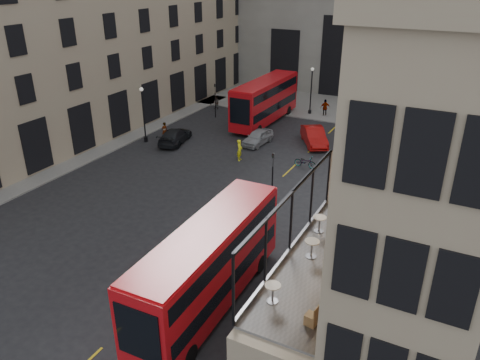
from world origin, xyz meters
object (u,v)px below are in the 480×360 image
at_px(cafe_chair_d, 372,226).
at_px(traffic_light_far, 215,96).
at_px(pedestrian_c, 325,108).
at_px(car_b, 314,136).
at_px(cyclist, 240,150).
at_px(pedestrian_d, 390,109).
at_px(cafe_table_near, 273,291).
at_px(pedestrian_b, 283,108).
at_px(cafe_table_far, 320,222).
at_px(traffic_light_near, 273,171).
at_px(car_c, 175,136).
at_px(street_lamp_b, 311,94).
at_px(cafe_table_mid, 312,246).
at_px(car_a, 258,137).
at_px(pedestrian_e, 164,131).
at_px(bus_far, 265,99).
at_px(cafe_chair_b, 343,282).
at_px(bicycle, 305,162).
at_px(cafe_chair_c, 345,266).
at_px(cafe_chair_a, 312,319).
at_px(bus_near, 209,262).
at_px(street_lamp_a, 144,118).
at_px(pedestrian_a, 217,103).

bearing_deg(cafe_chair_d, traffic_light_far, 132.51).
bearing_deg(pedestrian_c, car_b, 70.02).
height_order(cyclist, pedestrian_d, cyclist).
bearing_deg(cafe_table_near, pedestrian_b, 111.92).
distance_m(car_b, cafe_table_far, 24.28).
relative_size(traffic_light_near, car_c, 0.78).
xyz_separation_m(street_lamp_b, cafe_chair_d, (13.67, -30.73, 2.49)).
bearing_deg(cafe_table_mid, pedestrian_c, 106.66).
bearing_deg(cafe_chair_d, car_b, 114.83).
bearing_deg(traffic_light_near, car_a, 120.34).
height_order(traffic_light_near, pedestrian_e, traffic_light_near).
bearing_deg(pedestrian_d, traffic_light_far, 108.58).
bearing_deg(traffic_light_near, bus_far, 116.23).
distance_m(street_lamp_b, pedestrian_d, 9.13).
bearing_deg(street_lamp_b, pedestrian_c, 2.04).
height_order(car_a, car_c, car_c).
height_order(pedestrian_c, cafe_chair_d, cafe_chair_d).
bearing_deg(pedestrian_d, car_c, 127.79).
bearing_deg(cafe_chair_b, cafe_table_near, -135.25).
height_order(pedestrian_e, cafe_table_far, cafe_table_far).
bearing_deg(pedestrian_b, cafe_table_near, -118.89).
distance_m(bicycle, cafe_table_far, 18.79).
bearing_deg(pedestrian_b, car_c, -164.50).
bearing_deg(pedestrian_c, bus_far, 13.52).
distance_m(pedestrian_d, pedestrian_e, 25.57).
xyz_separation_m(traffic_light_far, cafe_chair_b, (22.65, -29.27, 2.41)).
xyz_separation_m(car_b, cafe_table_mid, (8.21, -24.68, 4.28)).
height_order(cafe_chair_b, cafe_chair_c, cafe_chair_c).
distance_m(car_a, cafe_table_mid, 26.23).
relative_size(car_c, cafe_table_mid, 6.31).
height_order(traffic_light_far, pedestrian_c, traffic_light_far).
xyz_separation_m(car_c, bicycle, (13.19, 0.10, -0.21)).
bearing_deg(pedestrian_c, cafe_chair_a, 75.10).
xyz_separation_m(bus_far, pedestrian_d, (11.57, 8.69, -1.77)).
bearing_deg(pedestrian_e, bicycle, 109.85).
bearing_deg(traffic_light_far, cyclist, -50.44).
relative_size(street_lamp_b, bus_near, 0.47).
relative_size(cafe_table_mid, cafe_chair_c, 0.97).
distance_m(car_a, cafe_chair_a, 30.14).
relative_size(car_b, pedestrian_b, 2.82).
bearing_deg(traffic_light_near, pedestrian_d, 82.78).
bearing_deg(traffic_light_near, cafe_table_near, -66.44).
height_order(traffic_light_far, cyclist, traffic_light_far).
bearing_deg(street_lamp_b, pedestrian_b, -143.14).
relative_size(pedestrian_b, cafe_table_far, 2.37).
xyz_separation_m(pedestrian_b, cafe_table_far, (14.12, -29.89, 4.21)).
height_order(street_lamp_a, pedestrian_c, street_lamp_a).
bearing_deg(car_c, cafe_chair_d, 132.14).
xyz_separation_m(cafe_chair_b, cafe_chair_d, (0.02, 4.54, 0.05)).
relative_size(pedestrian_a, cafe_chair_d, 1.62).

